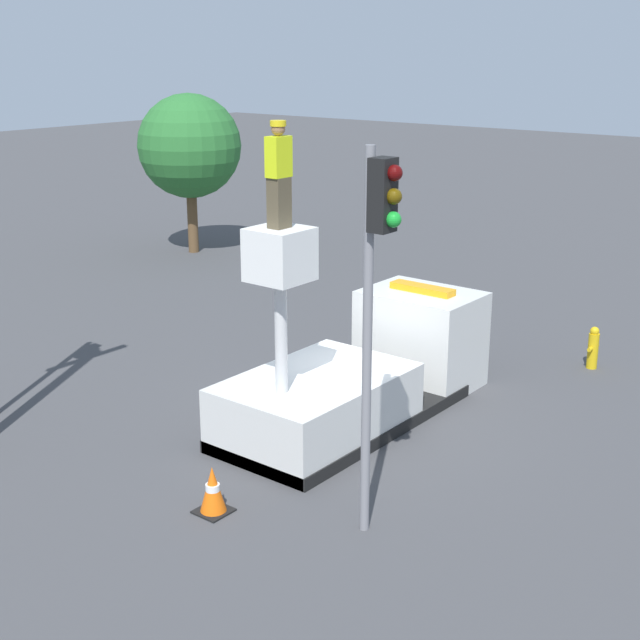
% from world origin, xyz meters
% --- Properties ---
extents(ground_plane, '(120.00, 120.00, 0.00)m').
position_xyz_m(ground_plane, '(0.00, 0.00, 0.00)').
color(ground_plane, '#424244').
extents(bucket_truck, '(6.32, 2.44, 4.13)m').
position_xyz_m(bucket_truck, '(0.54, 0.00, 0.81)').
color(bucket_truck, black).
rests_on(bucket_truck, ground).
extents(worker, '(0.40, 0.26, 1.75)m').
position_xyz_m(worker, '(-1.85, 0.00, 5.01)').
color(worker, brown).
rests_on(worker, bucket_truck).
extents(traffic_light_pole, '(0.34, 0.57, 5.76)m').
position_xyz_m(traffic_light_pole, '(-3.01, -2.78, 4.06)').
color(traffic_light_pole, gray).
rests_on(traffic_light_pole, ground).
extents(fire_hydrant, '(0.48, 0.24, 0.98)m').
position_xyz_m(fire_hydrant, '(5.94, -2.57, 0.48)').
color(fire_hydrant, gold).
rests_on(fire_hydrant, ground).
extents(traffic_cone_rear, '(0.52, 0.52, 0.78)m').
position_xyz_m(traffic_cone_rear, '(-4.08, -0.48, 0.37)').
color(traffic_cone_rear, black).
rests_on(traffic_cone_rear, ground).
extents(tree_left_bg, '(3.56, 3.56, 5.50)m').
position_xyz_m(tree_left_bg, '(8.65, 13.22, 3.71)').
color(tree_left_bg, brown).
rests_on(tree_left_bg, ground).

